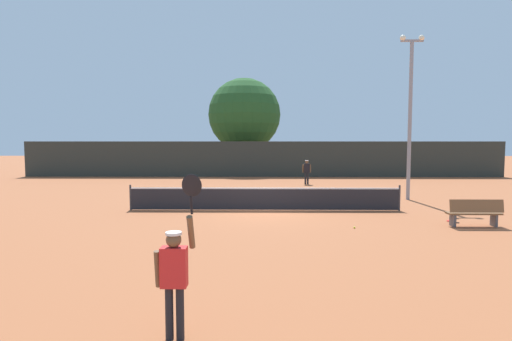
{
  "coord_description": "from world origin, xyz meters",
  "views": [
    {
      "loc": [
        -0.13,
        -17.1,
        2.95
      ],
      "look_at": [
        -0.42,
        5.48,
        1.27
      ],
      "focal_mm": 28.82,
      "sensor_mm": 36.0,
      "label": 1
    }
  ],
  "objects_px": {
    "spare_racket": "(451,221)",
    "tennis_ball": "(354,227)",
    "player_receiving": "(307,170)",
    "large_tree": "(244,115)",
    "courtside_bench": "(474,213)",
    "player_serving": "(175,268)",
    "parked_car_near": "(230,163)",
    "light_pole": "(410,107)",
    "parked_car_mid": "(371,163)"
  },
  "relations": [
    {
      "from": "player_receiving",
      "to": "spare_racket",
      "type": "bearing_deg",
      "value": 107.01
    },
    {
      "from": "tennis_ball",
      "to": "courtside_bench",
      "type": "height_order",
      "value": "courtside_bench"
    },
    {
      "from": "spare_racket",
      "to": "light_pole",
      "type": "height_order",
      "value": "light_pole"
    },
    {
      "from": "courtside_bench",
      "to": "large_tree",
      "type": "distance_m",
      "value": 25.74
    },
    {
      "from": "light_pole",
      "to": "spare_racket",
      "type": "bearing_deg",
      "value": -94.1
    },
    {
      "from": "courtside_bench",
      "to": "large_tree",
      "type": "bearing_deg",
      "value": 110.39
    },
    {
      "from": "spare_racket",
      "to": "parked_car_mid",
      "type": "bearing_deg",
      "value": 81.89
    },
    {
      "from": "player_receiving",
      "to": "courtside_bench",
      "type": "relative_size",
      "value": 0.89
    },
    {
      "from": "tennis_ball",
      "to": "courtside_bench",
      "type": "bearing_deg",
      "value": 4.66
    },
    {
      "from": "large_tree",
      "to": "player_serving",
      "type": "bearing_deg",
      "value": -89.5
    },
    {
      "from": "player_serving",
      "to": "courtside_bench",
      "type": "height_order",
      "value": "player_serving"
    },
    {
      "from": "parked_car_near",
      "to": "spare_racket",
      "type": "bearing_deg",
      "value": -73.17
    },
    {
      "from": "light_pole",
      "to": "large_tree",
      "type": "relative_size",
      "value": 0.94
    },
    {
      "from": "player_receiving",
      "to": "large_tree",
      "type": "height_order",
      "value": "large_tree"
    },
    {
      "from": "courtside_bench",
      "to": "light_pole",
      "type": "bearing_deg",
      "value": 89.78
    },
    {
      "from": "spare_racket",
      "to": "tennis_ball",
      "type": "bearing_deg",
      "value": -162.47
    },
    {
      "from": "light_pole",
      "to": "parked_car_near",
      "type": "xyz_separation_m",
      "value": [
        -10.33,
        18.79,
        -3.79
      ]
    },
    {
      "from": "spare_racket",
      "to": "courtside_bench",
      "type": "xyz_separation_m",
      "value": [
        0.37,
        -0.85,
        0.46
      ]
    },
    {
      "from": "spare_racket",
      "to": "light_pole",
      "type": "relative_size",
      "value": 0.06
    },
    {
      "from": "player_receiving",
      "to": "spare_racket",
      "type": "xyz_separation_m",
      "value": [
        3.85,
        -12.6,
        -0.96
      ]
    },
    {
      "from": "parked_car_mid",
      "to": "parked_car_near",
      "type": "bearing_deg",
      "value": 176.51
    },
    {
      "from": "spare_racket",
      "to": "large_tree",
      "type": "relative_size",
      "value": 0.06
    },
    {
      "from": "light_pole",
      "to": "large_tree",
      "type": "height_order",
      "value": "large_tree"
    },
    {
      "from": "spare_racket",
      "to": "large_tree",
      "type": "xyz_separation_m",
      "value": [
        -8.44,
        22.85,
        5.24
      ]
    },
    {
      "from": "tennis_ball",
      "to": "large_tree",
      "type": "height_order",
      "value": "large_tree"
    },
    {
      "from": "player_serving",
      "to": "large_tree",
      "type": "relative_size",
      "value": 0.29
    },
    {
      "from": "tennis_ball",
      "to": "parked_car_mid",
      "type": "height_order",
      "value": "parked_car_mid"
    },
    {
      "from": "tennis_ball",
      "to": "parked_car_mid",
      "type": "xyz_separation_m",
      "value": [
        7.14,
        24.88,
        0.74
      ]
    },
    {
      "from": "player_receiving",
      "to": "tennis_ball",
      "type": "distance_m",
      "value": 13.82
    },
    {
      "from": "large_tree",
      "to": "player_receiving",
      "type": "bearing_deg",
      "value": -65.93
    },
    {
      "from": "parked_car_near",
      "to": "light_pole",
      "type": "bearing_deg",
      "value": -66.55
    },
    {
      "from": "player_serving",
      "to": "parked_car_near",
      "type": "distance_m",
      "value": 33.29
    },
    {
      "from": "player_receiving",
      "to": "parked_car_mid",
      "type": "xyz_separation_m",
      "value": [
        7.23,
        11.09,
        -0.2
      ]
    },
    {
      "from": "large_tree",
      "to": "parked_car_mid",
      "type": "distance_m",
      "value": 12.66
    },
    {
      "from": "tennis_ball",
      "to": "parked_car_near",
      "type": "bearing_deg",
      "value": 103.55
    },
    {
      "from": "player_receiving",
      "to": "large_tree",
      "type": "xyz_separation_m",
      "value": [
        -4.58,
        10.26,
        4.28
      ]
    },
    {
      "from": "player_serving",
      "to": "parked_car_near",
      "type": "bearing_deg",
      "value": 93.05
    },
    {
      "from": "large_tree",
      "to": "light_pole",
      "type": "bearing_deg",
      "value": -62.93
    },
    {
      "from": "parked_car_near",
      "to": "parked_car_mid",
      "type": "distance_m",
      "value": 13.32
    },
    {
      "from": "player_receiving",
      "to": "light_pole",
      "type": "xyz_separation_m",
      "value": [
        4.25,
        -7.03,
        3.59
      ]
    },
    {
      "from": "player_serving",
      "to": "parked_car_mid",
      "type": "distance_m",
      "value": 34.55
    },
    {
      "from": "parked_car_mid",
      "to": "light_pole",
      "type": "bearing_deg",
      "value": -99.94
    },
    {
      "from": "player_receiving",
      "to": "large_tree",
      "type": "bearing_deg",
      "value": -65.93
    },
    {
      "from": "light_pole",
      "to": "parked_car_mid",
      "type": "xyz_separation_m",
      "value": [
        2.97,
        18.12,
        -3.79
      ]
    },
    {
      "from": "courtside_bench",
      "to": "light_pole",
      "type": "xyz_separation_m",
      "value": [
        0.02,
        6.42,
        4.09
      ]
    },
    {
      "from": "light_pole",
      "to": "parked_car_mid",
      "type": "bearing_deg",
      "value": 80.68
    },
    {
      "from": "player_receiving",
      "to": "parked_car_mid",
      "type": "bearing_deg",
      "value": -123.1
    },
    {
      "from": "player_serving",
      "to": "courtside_bench",
      "type": "xyz_separation_m",
      "value": [
        8.53,
        8.03,
        -0.59
      ]
    },
    {
      "from": "player_serving",
      "to": "large_tree",
      "type": "distance_m",
      "value": 32.02
    },
    {
      "from": "player_receiving",
      "to": "large_tree",
      "type": "relative_size",
      "value": 0.19
    }
  ]
}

